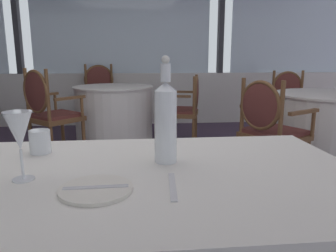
{
  "coord_description": "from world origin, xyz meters",
  "views": [
    {
      "loc": [
        0.21,
        -2.02,
        1.1
      ],
      "look_at": [
        0.32,
        -0.87,
        0.86
      ],
      "focal_mm": 34.39,
      "sensor_mm": 36.0,
      "label": 1
    }
  ],
  "objects": [
    {
      "name": "dining_chair_2_1",
      "position": [
        -0.73,
        1.47,
        0.58
      ],
      "size": [
        0.66,
        0.66,
        1.0
      ],
      "rotation": [
        0.0,
        0.0,
        7.09
      ],
      "color": "brown",
      "rests_on": "ground_plane"
    },
    {
      "name": "dinner_fork",
      "position": [
        0.31,
        -1.17,
        0.75
      ],
      "size": [
        0.03,
        0.2,
        0.0
      ],
      "primitive_type": "cube",
      "rotation": [
        0.0,
        0.0,
        1.5
      ],
      "color": "silver",
      "rests_on": "foreground_table"
    },
    {
      "name": "dining_chair_1_0",
      "position": [
        1.33,
        0.56,
        0.55
      ],
      "size": [
        0.62,
        0.65,
        0.93
      ],
      "rotation": [
        0.0,
        0.0,
        6.78
      ],
      "color": "brown",
      "rests_on": "ground_plane"
    },
    {
      "name": "butter_knife",
      "position": [
        0.1,
        -1.18,
        0.76
      ],
      "size": [
        0.18,
        0.02,
        0.0
      ],
      "primitive_type": "cube",
      "rotation": [
        0.0,
        0.0,
        0.03
      ],
      "color": "silver",
      "rests_on": "foreground_table"
    },
    {
      "name": "background_table_1",
      "position": [
        2.23,
        1.05,
        0.37
      ],
      "size": [
        1.22,
        1.22,
        0.75
      ],
      "color": "silver",
      "rests_on": "ground_plane"
    },
    {
      "name": "ground_plane",
      "position": [
        0.0,
        0.0,
        0.0
      ],
      "size": [
        13.41,
        13.41,
        0.0
      ],
      "primitive_type": "plane",
      "color": "#47384C"
    },
    {
      "name": "water_tumbler",
      "position": [
        -0.16,
        -0.79,
        0.79
      ],
      "size": [
        0.08,
        0.08,
        0.09
      ],
      "primitive_type": "cylinder",
      "color": "white",
      "rests_on": "foreground_table"
    },
    {
      "name": "window_wall_far",
      "position": [
        0.0,
        3.4,
        1.16
      ],
      "size": [
        10.32,
        0.14,
        2.91
      ],
      "color": "silver",
      "rests_on": "ground_plane"
    },
    {
      "name": "water_bottle",
      "position": [
        0.31,
        -0.95,
        0.9
      ],
      "size": [
        0.08,
        0.08,
        0.36
      ],
      "color": "white",
      "rests_on": "foreground_table"
    },
    {
      "name": "side_plate",
      "position": [
        0.1,
        -1.18,
        0.75
      ],
      "size": [
        0.2,
        0.2,
        0.01
      ],
      "primitive_type": "cylinder",
      "color": "silver",
      "rests_on": "foreground_table"
    },
    {
      "name": "background_table_2",
      "position": [
        -0.08,
        2.14,
        0.37
      ],
      "size": [
        1.01,
        1.01,
        0.75
      ],
      "color": "silver",
      "rests_on": "ground_plane"
    },
    {
      "name": "dining_chair_1_2",
      "position": [
        2.26,
        2.09,
        0.54
      ],
      "size": [
        0.55,
        0.48,
        0.93
      ],
      "rotation": [
        0.0,
        0.0,
        10.97
      ],
      "color": "brown",
      "rests_on": "ground_plane"
    },
    {
      "name": "dining_chair_2_2",
      "position": [
        0.82,
        1.92,
        0.52
      ],
      "size": [
        0.56,
        0.61,
        0.89
      ],
      "rotation": [
        0.0,
        0.0,
        9.18
      ],
      "color": "brown",
      "rests_on": "ground_plane"
    },
    {
      "name": "wine_glass",
      "position": [
        -0.13,
        -1.07,
        0.89
      ],
      "size": [
        0.08,
        0.08,
        0.21
      ],
      "color": "white",
      "rests_on": "foreground_table"
    },
    {
      "name": "dining_chair_2_0",
      "position": [
        -0.34,
        3.04,
        0.58
      ],
      "size": [
        0.62,
        0.57,
        1.0
      ],
      "rotation": [
        0.0,
        0.0,
        4.99
      ],
      "color": "brown",
      "rests_on": "ground_plane"
    }
  ]
}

